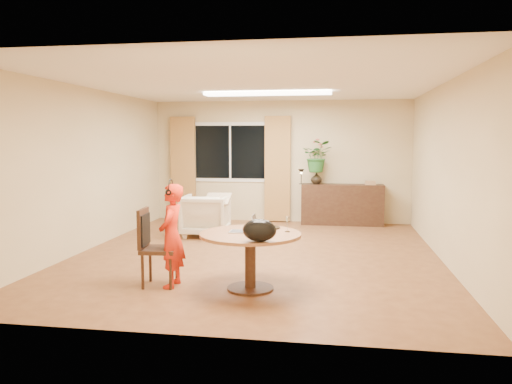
% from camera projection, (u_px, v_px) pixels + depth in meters
% --- Properties ---
extents(floor, '(6.50, 6.50, 0.00)m').
position_uv_depth(floor, '(256.00, 255.00, 7.70)').
color(floor, brown).
rests_on(floor, ground).
extents(ceiling, '(6.50, 6.50, 0.00)m').
position_uv_depth(ceiling, '(256.00, 84.00, 7.43)').
color(ceiling, white).
rests_on(ceiling, wall_back).
extents(wall_back, '(5.50, 0.00, 5.50)m').
position_uv_depth(wall_back, '(280.00, 162.00, 10.75)').
color(wall_back, tan).
rests_on(wall_back, floor).
extents(wall_left, '(0.00, 6.50, 6.50)m').
position_uv_depth(wall_left, '(87.00, 169.00, 8.00)').
color(wall_left, tan).
rests_on(wall_left, floor).
extents(wall_right, '(0.00, 6.50, 6.50)m').
position_uv_depth(wall_right, '(446.00, 173.00, 7.12)').
color(wall_right, tan).
rests_on(wall_right, floor).
extents(window, '(1.70, 0.03, 1.30)m').
position_uv_depth(window, '(230.00, 152.00, 10.89)').
color(window, white).
rests_on(window, wall_back).
extents(curtain_left, '(0.55, 0.08, 2.25)m').
position_uv_depth(curtain_left, '(183.00, 168.00, 11.02)').
color(curtain_left, olive).
rests_on(curtain_left, wall_back).
extents(curtain_right, '(0.55, 0.08, 2.25)m').
position_uv_depth(curtain_right, '(278.00, 169.00, 10.68)').
color(curtain_right, olive).
rests_on(curtain_right, wall_back).
extents(ceiling_panel, '(2.20, 0.35, 0.05)m').
position_uv_depth(ceiling_panel, '(267.00, 93.00, 8.61)').
color(ceiling_panel, white).
rests_on(ceiling_panel, ceiling).
extents(dining_table, '(1.19, 1.19, 0.68)m').
position_uv_depth(dining_table, '(250.00, 245.00, 5.86)').
color(dining_table, brown).
rests_on(dining_table, floor).
extents(dining_chair, '(0.49, 0.45, 0.94)m').
position_uv_depth(dining_chair, '(160.00, 247.00, 6.03)').
color(dining_chair, black).
rests_on(dining_chair, floor).
extents(child, '(0.46, 0.31, 1.24)m').
position_uv_depth(child, '(172.00, 236.00, 5.98)').
color(child, '#B31E0D').
rests_on(child, floor).
extents(laptop, '(0.34, 0.23, 0.22)m').
position_uv_depth(laptop, '(243.00, 223.00, 5.87)').
color(laptop, '#B7B7BC').
rests_on(laptop, dining_table).
extents(tumbler, '(0.09, 0.09, 0.11)m').
position_uv_depth(tumbler, '(255.00, 225.00, 6.05)').
color(tumbler, white).
rests_on(tumbler, dining_table).
extents(wine_glass, '(0.07, 0.07, 0.19)m').
position_uv_depth(wine_glass, '(287.00, 224.00, 5.91)').
color(wine_glass, white).
rests_on(wine_glass, dining_table).
extents(pot_lid, '(0.29, 0.29, 0.04)m').
position_uv_depth(pot_lid, '(271.00, 227.00, 6.15)').
color(pot_lid, white).
rests_on(pot_lid, dining_table).
extents(handbag, '(0.42, 0.31, 0.25)m').
position_uv_depth(handbag, '(259.00, 230.00, 5.34)').
color(handbag, black).
rests_on(handbag, dining_table).
extents(armchair, '(0.86, 0.88, 0.76)m').
position_uv_depth(armchair, '(206.00, 215.00, 9.19)').
color(armchair, beige).
rests_on(armchair, floor).
extents(throw, '(0.49, 0.58, 0.03)m').
position_uv_depth(throw, '(218.00, 195.00, 9.05)').
color(throw, beige).
rests_on(throw, armchair).
extents(sideboard, '(1.69, 0.41, 0.84)m').
position_uv_depth(sideboard, '(342.00, 205.00, 10.40)').
color(sideboard, black).
rests_on(sideboard, floor).
extents(vase, '(0.25, 0.25, 0.25)m').
position_uv_depth(vase, '(316.00, 178.00, 10.43)').
color(vase, black).
rests_on(vase, sideboard).
extents(bouquet, '(0.61, 0.53, 0.66)m').
position_uv_depth(bouquet, '(317.00, 156.00, 10.38)').
color(bouquet, '#366325').
rests_on(bouquet, vase).
extents(book_stack, '(0.23, 0.18, 0.09)m').
position_uv_depth(book_stack, '(370.00, 183.00, 10.26)').
color(book_stack, '#97674C').
rests_on(book_stack, sideboard).
extents(desk_lamp, '(0.16, 0.16, 0.33)m').
position_uv_depth(desk_lamp, '(301.00, 176.00, 10.42)').
color(desk_lamp, black).
rests_on(desk_lamp, sideboard).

